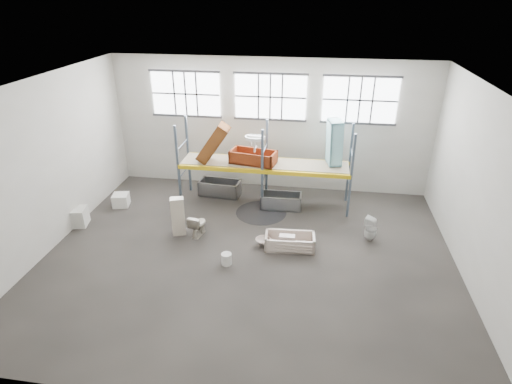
% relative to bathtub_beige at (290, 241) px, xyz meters
% --- Properties ---
extents(floor, '(12.00, 10.00, 0.10)m').
position_rel_bathtub_beige_xyz_m(floor, '(-1.18, -0.64, -0.27)').
color(floor, '#4B4540').
rests_on(floor, ground).
extents(ceiling, '(12.00, 10.00, 0.10)m').
position_rel_bathtub_beige_xyz_m(ceiling, '(-1.18, -0.64, 4.83)').
color(ceiling, silver).
rests_on(ceiling, ground).
extents(wall_back, '(12.00, 0.10, 5.00)m').
position_rel_bathtub_beige_xyz_m(wall_back, '(-1.18, 4.41, 2.28)').
color(wall_back, '#B5B2A7').
rests_on(wall_back, ground).
extents(wall_front, '(12.00, 0.10, 5.00)m').
position_rel_bathtub_beige_xyz_m(wall_front, '(-1.18, -5.69, 2.28)').
color(wall_front, beige).
rests_on(wall_front, ground).
extents(wall_left, '(0.10, 10.00, 5.00)m').
position_rel_bathtub_beige_xyz_m(wall_left, '(-7.23, -0.64, 2.28)').
color(wall_left, '#BAB6AB').
rests_on(wall_left, ground).
extents(wall_right, '(0.10, 10.00, 5.00)m').
position_rel_bathtub_beige_xyz_m(wall_right, '(4.87, -0.64, 2.28)').
color(wall_right, '#B2AFA5').
rests_on(wall_right, ground).
extents(window_left, '(2.60, 0.04, 1.60)m').
position_rel_bathtub_beige_xyz_m(window_left, '(-4.38, 4.30, 3.38)').
color(window_left, white).
rests_on(window_left, wall_back).
extents(window_mid, '(2.60, 0.04, 1.60)m').
position_rel_bathtub_beige_xyz_m(window_mid, '(-1.18, 4.30, 3.38)').
color(window_mid, white).
rests_on(window_mid, wall_back).
extents(window_right, '(2.60, 0.04, 1.60)m').
position_rel_bathtub_beige_xyz_m(window_right, '(2.02, 4.30, 3.38)').
color(window_right, white).
rests_on(window_right, wall_back).
extents(rack_upright_la, '(0.08, 0.08, 3.00)m').
position_rel_bathtub_beige_xyz_m(rack_upright_la, '(-4.18, 2.26, 1.28)').
color(rack_upright_la, slate).
rests_on(rack_upright_la, floor).
extents(rack_upright_lb, '(0.08, 0.08, 3.00)m').
position_rel_bathtub_beige_xyz_m(rack_upright_lb, '(-4.18, 3.46, 1.28)').
color(rack_upright_lb, slate).
rests_on(rack_upright_lb, floor).
extents(rack_upright_ma, '(0.08, 0.08, 3.00)m').
position_rel_bathtub_beige_xyz_m(rack_upright_ma, '(-1.18, 2.26, 1.28)').
color(rack_upright_ma, slate).
rests_on(rack_upright_ma, floor).
extents(rack_upright_mb, '(0.08, 0.08, 3.00)m').
position_rel_bathtub_beige_xyz_m(rack_upright_mb, '(-1.18, 3.46, 1.28)').
color(rack_upright_mb, slate).
rests_on(rack_upright_mb, floor).
extents(rack_upright_ra, '(0.08, 0.08, 3.00)m').
position_rel_bathtub_beige_xyz_m(rack_upright_ra, '(1.82, 2.26, 1.28)').
color(rack_upright_ra, slate).
rests_on(rack_upright_ra, floor).
extents(rack_upright_rb, '(0.08, 0.08, 3.00)m').
position_rel_bathtub_beige_xyz_m(rack_upright_rb, '(1.82, 3.46, 1.28)').
color(rack_upright_rb, slate).
rests_on(rack_upright_rb, floor).
extents(rack_beam_front, '(6.00, 0.10, 0.14)m').
position_rel_bathtub_beige_xyz_m(rack_beam_front, '(-1.18, 2.26, 1.28)').
color(rack_beam_front, yellow).
rests_on(rack_beam_front, floor).
extents(rack_beam_back, '(6.00, 0.10, 0.14)m').
position_rel_bathtub_beige_xyz_m(rack_beam_back, '(-1.18, 3.46, 1.28)').
color(rack_beam_back, yellow).
rests_on(rack_beam_back, floor).
extents(shelf_deck, '(5.90, 1.10, 0.03)m').
position_rel_bathtub_beige_xyz_m(shelf_deck, '(-1.18, 2.86, 1.36)').
color(shelf_deck, gray).
rests_on(shelf_deck, floor).
extents(wet_patch, '(1.80, 1.80, 0.00)m').
position_rel_bathtub_beige_xyz_m(wet_patch, '(-1.18, 2.06, -0.22)').
color(wet_patch, black).
rests_on(wet_patch, floor).
extents(bathtub_beige, '(1.55, 0.81, 0.44)m').
position_rel_bathtub_beige_xyz_m(bathtub_beige, '(0.00, 0.00, 0.00)').
color(bathtub_beige, beige).
rests_on(bathtub_beige, floor).
extents(cistern_spare, '(0.47, 0.23, 0.44)m').
position_rel_bathtub_beige_xyz_m(cistern_spare, '(-0.08, -0.12, 0.06)').
color(cistern_spare, beige).
rests_on(cistern_spare, bathtub_beige).
extents(sink_in_tub, '(0.60, 0.60, 0.17)m').
position_rel_bathtub_beige_xyz_m(sink_in_tub, '(-0.82, -0.01, -0.06)').
color(sink_in_tub, beige).
rests_on(sink_in_tub, bathtub_beige).
extents(toilet_beige, '(0.55, 0.79, 0.73)m').
position_rel_bathtub_beige_xyz_m(toilet_beige, '(-2.97, 0.31, 0.14)').
color(toilet_beige, beige).
rests_on(toilet_beige, floor).
extents(cistern_tall, '(0.48, 0.39, 1.29)m').
position_rel_bathtub_beige_xyz_m(cistern_tall, '(-3.59, 0.26, 0.42)').
color(cistern_tall, beige).
rests_on(cistern_tall, floor).
extents(toilet_white, '(0.48, 0.48, 0.81)m').
position_rel_bathtub_beige_xyz_m(toilet_white, '(2.47, 0.83, 0.18)').
color(toilet_white, white).
rests_on(toilet_white, floor).
extents(steel_tub_left, '(1.59, 0.85, 0.56)m').
position_rel_bathtub_beige_xyz_m(steel_tub_left, '(-2.95, 3.26, 0.06)').
color(steel_tub_left, '#929498').
rests_on(steel_tub_left, floor).
extents(steel_tub_right, '(1.46, 0.71, 0.53)m').
position_rel_bathtub_beige_xyz_m(steel_tub_right, '(-0.52, 2.56, 0.04)').
color(steel_tub_right, '#A5A8AD').
rests_on(steel_tub_right, floor).
extents(rust_tub_flat, '(1.71, 1.04, 0.45)m').
position_rel_bathtub_beige_xyz_m(rust_tub_flat, '(-1.57, 2.76, 1.60)').
color(rust_tub_flat, maroon).
rests_on(rust_tub_flat, shelf_deck).
extents(rust_tub_tilted, '(1.22, 0.74, 1.46)m').
position_rel_bathtub_beige_xyz_m(rust_tub_tilted, '(-2.96, 2.66, 2.07)').
color(rust_tub_tilted, brown).
rests_on(rust_tub_tilted, shelf_deck).
extents(sink_on_shelf, '(0.71, 0.57, 0.60)m').
position_rel_bathtub_beige_xyz_m(sink_on_shelf, '(-1.49, 2.59, 1.87)').
color(sink_on_shelf, white).
rests_on(sink_on_shelf, rust_tub_flat).
extents(blue_tub_upright, '(0.63, 0.82, 1.57)m').
position_rel_bathtub_beige_xyz_m(blue_tub_upright, '(1.21, 3.10, 2.17)').
color(blue_tub_upright, '#8ACDD9').
rests_on(blue_tub_upright, shelf_deck).
extents(bucket, '(0.31, 0.31, 0.35)m').
position_rel_bathtub_beige_xyz_m(bucket, '(-1.73, -1.12, -0.05)').
color(bucket, silver).
rests_on(bucket, floor).
extents(carton_near, '(0.83, 0.75, 0.61)m').
position_rel_bathtub_beige_xyz_m(carton_near, '(-7.19, 0.29, 0.08)').
color(carton_near, beige).
rests_on(carton_near, floor).
extents(carton_far, '(0.65, 0.65, 0.45)m').
position_rel_bathtub_beige_xyz_m(carton_far, '(-6.31, 1.81, 0.01)').
color(carton_far, silver).
rests_on(carton_far, floor).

